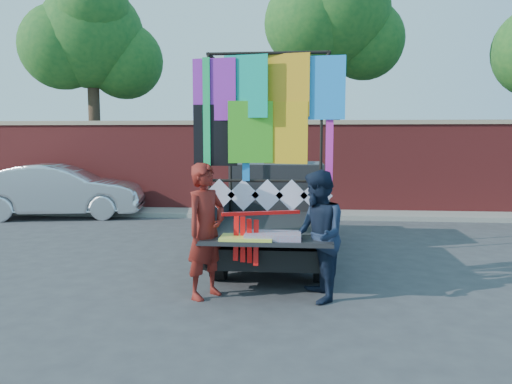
# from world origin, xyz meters

# --- Properties ---
(ground) EXTENTS (90.00, 90.00, 0.00)m
(ground) POSITION_xyz_m (0.00, 0.00, 0.00)
(ground) COLOR #38383A
(ground) RESTS_ON ground
(brick_wall) EXTENTS (30.00, 0.45, 2.61)m
(brick_wall) POSITION_xyz_m (0.00, 7.00, 1.33)
(brick_wall) COLOR maroon
(brick_wall) RESTS_ON ground
(curb) EXTENTS (30.00, 1.20, 0.12)m
(curb) POSITION_xyz_m (0.00, 6.30, 0.06)
(curb) COLOR gray
(curb) RESTS_ON ground
(tree_left) EXTENTS (4.20, 3.30, 7.05)m
(tree_left) POSITION_xyz_m (-6.48, 8.12, 5.12)
(tree_left) COLOR #38281C
(tree_left) RESTS_ON ground
(tree_mid) EXTENTS (4.20, 3.30, 7.73)m
(tree_mid) POSITION_xyz_m (1.02, 8.12, 5.70)
(tree_mid) COLOR #38281C
(tree_mid) RESTS_ON ground
(pickup_truck) EXTENTS (2.07, 5.20, 3.27)m
(pickup_truck) POSITION_xyz_m (-0.43, 2.16, 0.82)
(pickup_truck) COLOR black
(pickup_truck) RESTS_ON ground
(sedan) EXTENTS (4.51, 2.29, 1.42)m
(sedan) POSITION_xyz_m (-6.39, 5.55, 0.71)
(sedan) COLOR silver
(sedan) RESTS_ON ground
(woman) EXTENTS (0.72, 0.79, 1.80)m
(woman) POSITION_xyz_m (-1.22, -0.73, 0.90)
(woman) COLOR maroon
(woman) RESTS_ON ground
(man) EXTENTS (0.79, 0.94, 1.72)m
(man) POSITION_xyz_m (0.25, -0.73, 0.86)
(man) COLOR #141F34
(man) RESTS_ON ground
(streamer_bundle) EXTENTS (1.01, 0.38, 0.71)m
(streamer_bundle) POSITION_xyz_m (-0.60, -0.74, 0.94)
(streamer_bundle) COLOR #F40F0D
(streamer_bundle) RESTS_ON ground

